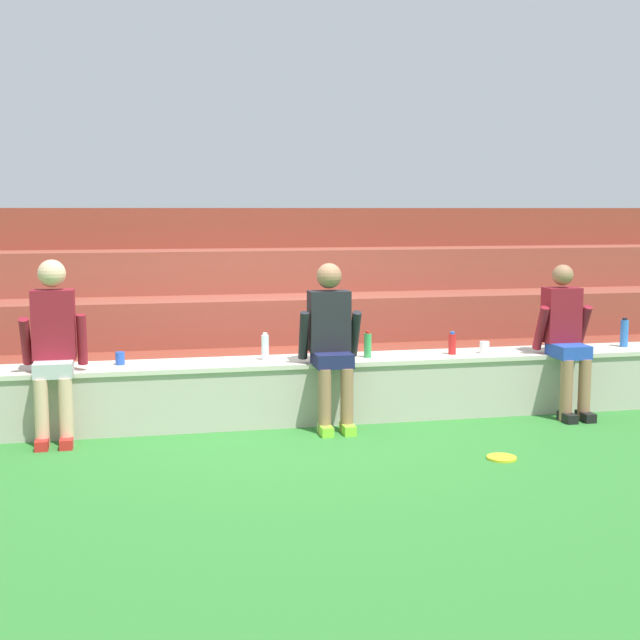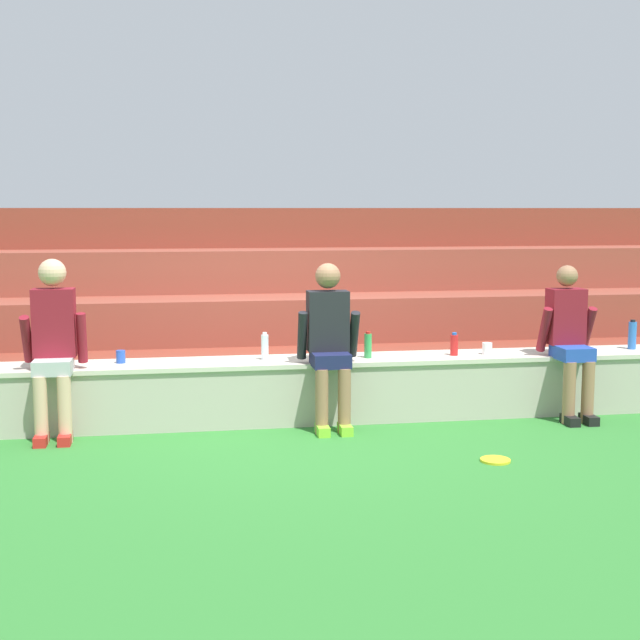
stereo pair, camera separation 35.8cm
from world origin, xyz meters
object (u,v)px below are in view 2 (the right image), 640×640
(water_bottle_near_right, at_px, (265,347))
(plastic_cup_middle, at_px, (121,357))
(plastic_cup_right_end, at_px, (487,349))
(water_bottle_mid_left, at_px, (454,345))
(water_bottle_near_left, at_px, (632,335))
(water_bottle_mid_right, at_px, (368,345))
(frisbee, at_px, (495,460))
(person_center, at_px, (570,338))
(person_far_left, at_px, (54,341))
(person_left_of_center, at_px, (329,340))

(water_bottle_near_right, height_order, plastic_cup_middle, water_bottle_near_right)
(plastic_cup_middle, relative_size, plastic_cup_right_end, 1.03)
(water_bottle_mid_left, relative_size, water_bottle_near_left, 0.75)
(water_bottle_mid_right, bearing_deg, frisbee, -65.67)
(person_center, height_order, plastic_cup_middle, person_center)
(person_center, bearing_deg, person_far_left, 179.20)
(person_far_left, relative_size, plastic_cup_middle, 13.29)
(water_bottle_mid_right, bearing_deg, water_bottle_near_left, 1.58)
(frisbee, bearing_deg, water_bottle_near_left, 38.43)
(water_bottle_mid_left, distance_m, water_bottle_mid_right, 0.80)
(water_bottle_near_left, relative_size, plastic_cup_middle, 2.54)
(person_far_left, relative_size, water_bottle_mid_right, 6.14)
(person_far_left, distance_m, water_bottle_mid_right, 2.69)
(plastic_cup_right_end, bearing_deg, person_far_left, -177.01)
(water_bottle_near_left, xyz_separation_m, plastic_cup_right_end, (-1.46, -0.07, -0.08))
(person_center, xyz_separation_m, water_bottle_near_left, (0.79, 0.33, -0.04))
(water_bottle_near_left, bearing_deg, person_left_of_center, -173.66)
(person_center, bearing_deg, frisbee, -133.44)
(water_bottle_mid_right, height_order, plastic_cup_right_end, water_bottle_mid_right)
(person_left_of_center, xyz_separation_m, plastic_cup_middle, (-1.77, 0.35, -0.16))
(water_bottle_mid_left, height_order, water_bottle_near_right, water_bottle_near_right)
(plastic_cup_right_end, bearing_deg, person_left_of_center, -170.06)
(person_far_left, xyz_separation_m, plastic_cup_right_end, (3.80, 0.20, -0.19))
(person_left_of_center, height_order, water_bottle_near_right, person_left_of_center)
(person_left_of_center, bearing_deg, water_bottle_near_right, 149.13)
(plastic_cup_right_end, bearing_deg, water_bottle_near_right, 178.69)
(water_bottle_mid_right, relative_size, plastic_cup_middle, 2.16)
(person_center, distance_m, frisbee, 1.80)
(person_center, distance_m, water_bottle_mid_right, 1.81)
(water_bottle_mid_right, distance_m, plastic_cup_right_end, 1.12)
(person_left_of_center, relative_size, water_bottle_mid_left, 6.77)
(person_far_left, xyz_separation_m, person_center, (4.47, -0.06, -0.07))
(person_center, height_order, water_bottle_near_right, person_center)
(frisbee, bearing_deg, water_bottle_mid_right, 114.33)
(person_left_of_center, xyz_separation_m, plastic_cup_right_end, (1.51, 0.27, -0.16))
(water_bottle_mid_left, height_order, frisbee, water_bottle_mid_left)
(person_left_of_center, xyz_separation_m, person_center, (2.19, 0.00, -0.04))
(water_bottle_near_left, distance_m, plastic_cup_middle, 4.75)
(person_far_left, height_order, person_center, person_far_left)
(person_left_of_center, xyz_separation_m, water_bottle_mid_left, (1.20, 0.27, -0.12))
(person_far_left, distance_m, plastic_cup_middle, 0.62)
(water_bottle_mid_left, bearing_deg, water_bottle_near_right, 178.45)
(water_bottle_mid_right, height_order, water_bottle_near_right, water_bottle_near_right)
(person_center, relative_size, plastic_cup_middle, 12.41)
(person_center, relative_size, water_bottle_near_right, 5.62)
(person_far_left, bearing_deg, water_bottle_near_left, 2.87)
(person_center, height_order, water_bottle_near_left, person_center)
(water_bottle_mid_right, relative_size, water_bottle_near_right, 0.98)
(person_left_of_center, bearing_deg, water_bottle_near_left, 6.34)
(water_bottle_near_left, height_order, plastic_cup_right_end, water_bottle_near_left)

